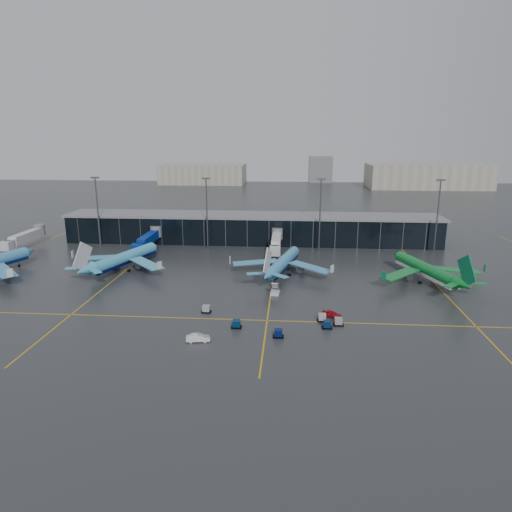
# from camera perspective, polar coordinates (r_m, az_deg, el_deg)

# --- Properties ---
(ground) EXTENTS (600.00, 600.00, 0.00)m
(ground) POSITION_cam_1_polar(r_m,az_deg,el_deg) (116.85, -3.13, -5.05)
(ground) COLOR #282B2D
(ground) RESTS_ON ground
(terminal_pier) EXTENTS (142.00, 17.00, 10.70)m
(terminal_pier) POSITION_cam_1_polar(r_m,az_deg,el_deg) (174.93, -0.53, 3.53)
(terminal_pier) COLOR black
(terminal_pier) RESTS_ON ground
(jet_bridges) EXTENTS (94.00, 27.50, 7.20)m
(jet_bridges) POSITION_cam_1_polar(r_m,az_deg,el_deg) (163.65, -13.43, 2.02)
(jet_bridges) COLOR #595B60
(jet_bridges) RESTS_ON ground
(flood_masts) EXTENTS (203.00, 0.50, 25.50)m
(flood_masts) POSITION_cam_1_polar(r_m,az_deg,el_deg) (161.30, 0.87, 5.59)
(flood_masts) COLOR #595B60
(flood_masts) RESTS_ON ground
(distant_hangars) EXTENTS (260.00, 71.00, 22.00)m
(distant_hangars) POSITION_cam_1_polar(r_m,az_deg,el_deg) (381.87, 9.81, 9.97)
(distant_hangars) COLOR #B2AD99
(distant_hangars) RESTS_ON ground
(taxi_lines) EXTENTS (220.00, 120.00, 0.02)m
(taxi_lines) POSITION_cam_1_polar(r_m,az_deg,el_deg) (126.02, 2.01, -3.54)
(taxi_lines) COLOR gold
(taxi_lines) RESTS_ON ground
(airliner_arkefly) EXTENTS (43.52, 46.42, 11.62)m
(airliner_arkefly) POSITION_cam_1_polar(r_m,az_deg,el_deg) (143.80, -16.13, 0.60)
(airliner_arkefly) COLOR #41A7D7
(airliner_arkefly) RESTS_ON ground
(airliner_klm_near) EXTENTS (39.41, 42.63, 11.09)m
(airliner_klm_near) POSITION_cam_1_polar(r_m,az_deg,el_deg) (134.36, 3.45, 0.08)
(airliner_klm_near) COLOR #3D95CB
(airliner_klm_near) RESTS_ON ground
(airliner_aer_lingus) EXTENTS (41.93, 44.83, 11.29)m
(airliner_aer_lingus) POSITION_cam_1_polar(r_m,az_deg,el_deg) (135.39, 20.48, -0.70)
(airliner_aer_lingus) COLOR #0D752C
(airliner_aer_lingus) RESTS_ON ground
(baggage_carts) EXTENTS (32.01, 13.73, 1.70)m
(baggage_carts) POSITION_cam_1_polar(r_m,az_deg,el_deg) (99.61, 3.52, -8.21)
(baggage_carts) COLOR black
(baggage_carts) RESTS_ON ground
(mobile_airstair) EXTENTS (2.51, 3.41, 3.45)m
(mobile_airstair) POSITION_cam_1_polar(r_m,az_deg,el_deg) (118.09, 2.40, -4.43)
(mobile_airstair) COLOR silver
(mobile_airstair) RESTS_ON ground
(service_van_red) EXTENTS (4.76, 3.58, 1.51)m
(service_van_red) POSITION_cam_1_polar(r_m,az_deg,el_deg) (104.95, 9.43, -7.16)
(service_van_red) COLOR #A50C18
(service_van_red) RESTS_ON ground
(service_van_white) EXTENTS (4.93, 2.37, 1.56)m
(service_van_white) POSITION_cam_1_polar(r_m,az_deg,el_deg) (92.77, -7.25, -10.10)
(service_van_white) COLOR silver
(service_van_white) RESTS_ON ground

